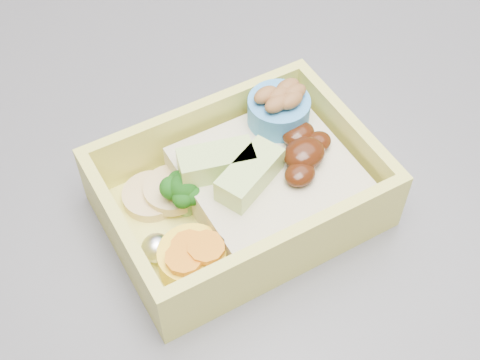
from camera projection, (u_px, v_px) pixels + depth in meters
bento_box at (246, 185)px, 0.46m from camera, size 0.20×0.16×0.07m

